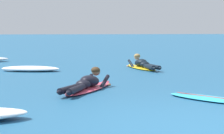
{
  "coord_description": "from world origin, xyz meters",
  "views": [
    {
      "loc": [
        -1.97,
        -5.86,
        1.46
      ],
      "look_at": [
        -0.7,
        6.04,
        0.29
      ],
      "focal_mm": 67.38,
      "sensor_mm": 36.0,
      "label": 1
    }
  ],
  "objects": [
    {
      "name": "surfer_near",
      "position": [
        -1.52,
        3.63,
        0.14
      ],
      "size": [
        1.48,
        2.49,
        0.54
      ],
      "color": "#E54C66",
      "rests_on": "ground"
    },
    {
      "name": "drifting_surfboard",
      "position": [
        0.86,
        2.04,
        0.03
      ],
      "size": [
        1.64,
        1.81,
        0.16
      ],
      "color": "#2DB2D1",
      "rests_on": "ground"
    },
    {
      "name": "surfer_far",
      "position": [
        0.59,
        8.27,
        0.14
      ],
      "size": [
        0.98,
        2.46,
        0.53
      ],
      "color": "yellow",
      "rests_on": "ground"
    },
    {
      "name": "whitewater_back",
      "position": [
        -3.16,
        7.89,
        0.08
      ],
      "size": [
        2.02,
        1.12,
        0.17
      ],
      "color": "white",
      "rests_on": "ground"
    },
    {
      "name": "ground_plane",
      "position": [
        0.0,
        10.0,
        0.0
      ],
      "size": [
        120.0,
        120.0,
        0.0
      ],
      "primitive_type": "plane",
      "color": "#235B84"
    }
  ]
}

